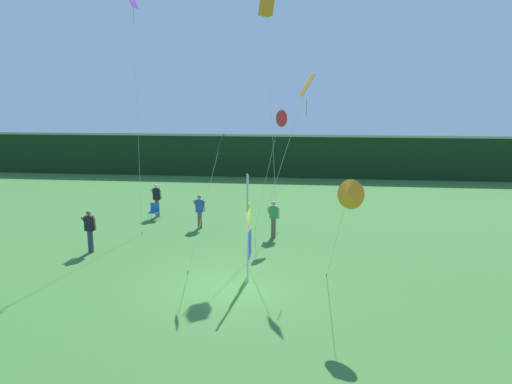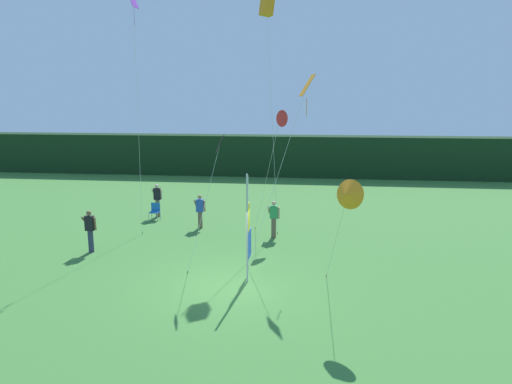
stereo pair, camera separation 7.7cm
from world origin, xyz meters
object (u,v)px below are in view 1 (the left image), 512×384
(person_far_left, at_px, (200,211))
(kite_black_diamond_3, at_px, (218,152))
(kite_purple_diamond_5, at_px, (134,28))
(person_mid_field, at_px, (90,230))
(kite_orange_diamond_1, at_px, (305,93))
(folding_chair, at_px, (154,210))
(kite_red_delta_2, at_px, (279,119))
(banner_flag, at_px, (249,229))
(kite_orange_box_4, at_px, (266,8))
(person_far_right, at_px, (273,218))
(person_near_banner, at_px, (157,199))
(kite_orange_delta_0, at_px, (348,194))

(person_far_left, distance_m, kite_black_diamond_3, 6.72)
(kite_black_diamond_3, xyz_separation_m, kite_purple_diamond_5, (-4.82, 5.04, 5.02))
(kite_black_diamond_3, bearing_deg, kite_purple_diamond_5, 133.73)
(person_mid_field, distance_m, kite_orange_diamond_1, 10.35)
(person_mid_field, relative_size, person_far_left, 1.06)
(folding_chair, relative_size, kite_red_delta_2, 0.15)
(banner_flag, bearing_deg, kite_orange_box_4, 90.36)
(person_far_right, distance_m, kite_red_delta_2, 4.77)
(person_mid_field, distance_m, folding_chair, 5.46)
(kite_purple_diamond_5, bearing_deg, person_far_right, -7.39)
(kite_orange_diamond_1, xyz_separation_m, kite_black_diamond_3, (-3.01, -1.91, -2.07))
(person_near_banner, height_order, person_far_left, person_near_banner)
(person_near_banner, height_order, kite_black_diamond_3, kite_black_diamond_3)
(person_near_banner, distance_m, kite_orange_diamond_1, 11.01)
(person_far_left, distance_m, kite_orange_delta_0, 10.87)
(kite_orange_box_4, bearing_deg, kite_purple_diamond_5, -170.58)
(folding_chair, height_order, kite_orange_diamond_1, kite_orange_diamond_1)
(person_near_banner, relative_size, person_far_left, 1.08)
(person_far_right, relative_size, kite_orange_delta_0, 0.42)
(person_far_right, relative_size, kite_red_delta_2, 0.30)
(kite_orange_delta_0, xyz_separation_m, kite_purple_diamond_5, (-9.18, 8.07, 5.86))
(person_near_banner, xyz_separation_m, kite_purple_diamond_5, (0.05, -2.22, 8.46))
(kite_orange_diamond_1, bearing_deg, kite_red_delta_2, 106.65)
(banner_flag, height_order, person_far_left, banner_flag)
(person_mid_field, relative_size, kite_orange_diamond_1, 0.25)
(kite_orange_diamond_1, relative_size, kite_black_diamond_3, 1.43)
(person_mid_field, xyz_separation_m, kite_orange_box_4, (6.86, 4.78, 9.43))
(kite_black_diamond_3, bearing_deg, kite_orange_diamond_1, 32.36)
(person_far_right, xyz_separation_m, kite_purple_diamond_5, (-6.50, 0.84, 8.52))
(kite_orange_delta_0, relative_size, kite_purple_diamond_5, 0.37)
(person_far_left, distance_m, kite_orange_box_4, 10.04)
(banner_flag, distance_m, person_far_right, 5.14)
(person_far_right, bearing_deg, person_near_banner, 154.91)
(person_far_left, xyz_separation_m, folding_chair, (-2.76, 1.28, -0.38))
(kite_orange_diamond_1, bearing_deg, person_near_banner, 145.80)
(folding_chair, xyz_separation_m, kite_orange_delta_0, (9.17, -9.65, 3.06))
(person_near_banner, bearing_deg, kite_orange_delta_0, -48.12)
(person_far_right, distance_m, kite_orange_box_4, 9.65)
(person_near_banner, height_order, kite_orange_diamond_1, kite_orange_diamond_1)
(person_far_left, height_order, kite_black_diamond_3, kite_black_diamond_3)
(kite_orange_delta_0, bearing_deg, kite_red_delta_2, 105.89)
(banner_flag, distance_m, kite_orange_box_4, 10.97)
(kite_black_diamond_3, xyz_separation_m, kite_orange_box_4, (1.15, 6.03, 5.97))
(person_mid_field, height_order, person_far_left, person_mid_field)
(kite_orange_delta_0, relative_size, kite_orange_diamond_1, 0.56)
(kite_orange_box_4, bearing_deg, kite_black_diamond_3, -100.76)
(kite_purple_diamond_5, bearing_deg, kite_red_delta_2, 7.80)
(kite_orange_box_4, bearing_deg, kite_red_delta_2, -7.19)
(kite_orange_delta_0, xyz_separation_m, kite_orange_diamond_1, (-1.35, 4.93, 2.90))
(folding_chair, height_order, kite_orange_delta_0, kite_orange_delta_0)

